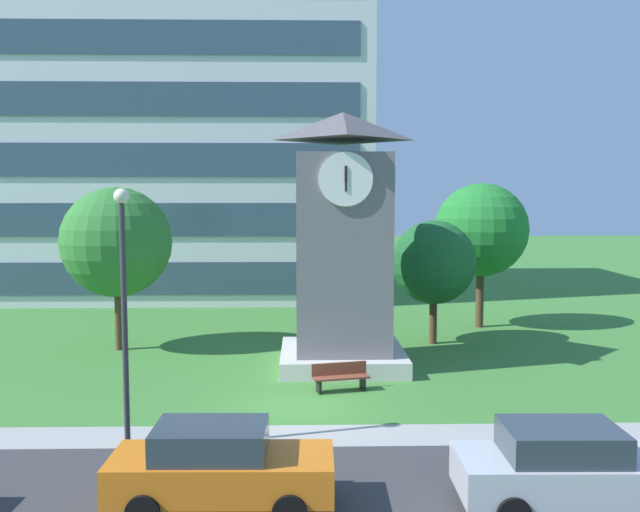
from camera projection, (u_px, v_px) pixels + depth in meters
ground_plane at (298, 406)px, 20.32m from camera, size 160.00×160.00×0.00m
kerb_strip at (297, 436)px, 17.88m from camera, size 120.00×1.60×0.01m
office_building at (193, 139)px, 43.64m from camera, size 21.74×13.73×19.20m
clock_tower at (343, 256)px, 24.78m from camera, size 4.43×4.43×9.08m
park_bench at (340, 377)px, 21.89m from camera, size 1.86×0.88×0.88m
street_lamp at (124, 292)px, 16.42m from camera, size 0.36×0.36×6.36m
tree_by_building at (481, 230)px, 31.95m from camera, size 4.31×4.31×6.70m
tree_near_tower at (434, 262)px, 28.52m from camera, size 3.45×3.45×5.13m
tree_streetside at (116, 242)px, 27.27m from camera, size 4.34×4.34×6.49m
parked_car_orange at (220, 466)px, 13.72m from camera, size 4.44×1.97×1.69m
parked_car_silver at (569, 467)px, 13.66m from camera, size 4.52×2.05×1.69m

